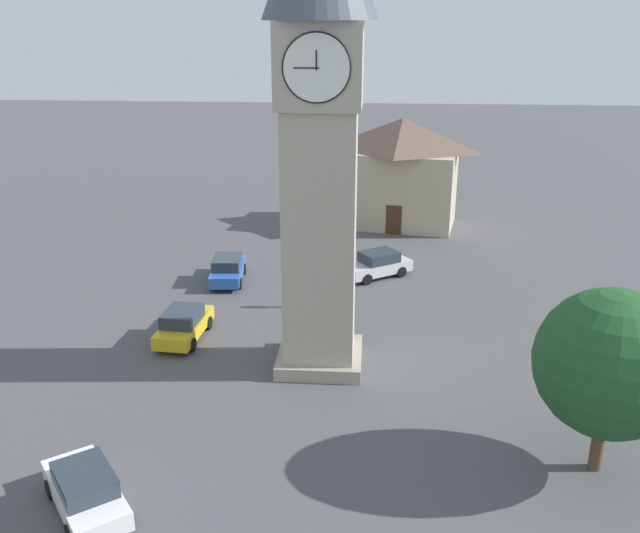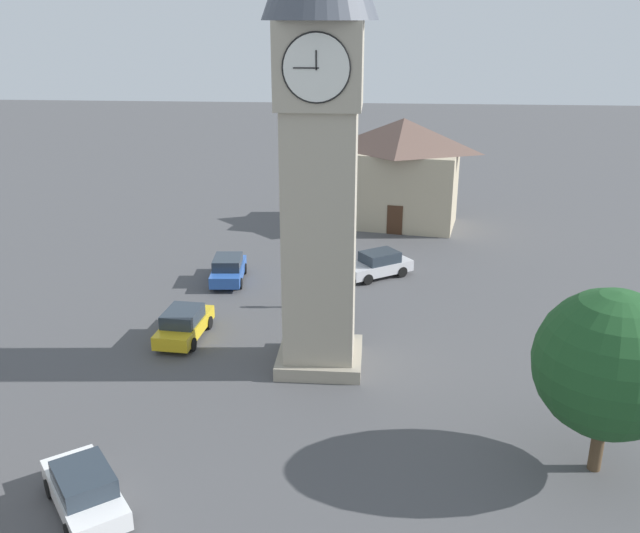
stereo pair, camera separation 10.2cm
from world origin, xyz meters
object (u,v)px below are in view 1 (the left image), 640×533
(car_blue_kerb, at_px, (377,264))
(car_silver_kerb, at_px, (85,490))
(car_white_side, at_px, (228,269))
(clock_tower, at_px, (320,88))
(car_red_corner, at_px, (184,324))
(pedestrian, at_px, (287,290))
(building_shop_left, at_px, (401,171))
(tree, at_px, (611,363))

(car_blue_kerb, distance_m, car_silver_kerb, 23.33)
(car_blue_kerb, xyz_separation_m, car_white_side, (8.70, 1.49, 0.00))
(clock_tower, xyz_separation_m, car_red_corner, (6.69, -1.99, -11.22))
(clock_tower, xyz_separation_m, car_blue_kerb, (-2.55, -11.20, -11.22))
(clock_tower, bearing_deg, car_silver_kerb, 57.69)
(clock_tower, relative_size, car_red_corner, 4.83)
(clock_tower, distance_m, car_red_corner, 13.21)
(clock_tower, bearing_deg, car_blue_kerb, -102.83)
(car_blue_kerb, xyz_separation_m, pedestrian, (4.77, 5.03, 0.25))
(car_white_side, bearing_deg, car_blue_kerb, -170.28)
(pedestrian, height_order, building_shop_left, building_shop_left)
(car_white_side, bearing_deg, clock_tower, 122.35)
(car_blue_kerb, height_order, car_white_side, same)
(car_white_side, distance_m, pedestrian, 5.30)
(car_red_corner, xyz_separation_m, car_white_side, (-0.54, -7.72, 0.00))
(car_red_corner, distance_m, tree, 19.14)
(car_blue_kerb, distance_m, car_red_corner, 13.05)
(tree, bearing_deg, clock_tower, -34.60)
(clock_tower, xyz_separation_m, car_white_side, (6.15, -9.71, -11.22))
(car_blue_kerb, relative_size, car_silver_kerb, 1.01)
(car_red_corner, bearing_deg, clock_tower, 163.40)
(pedestrian, bearing_deg, clock_tower, 109.72)
(car_silver_kerb, relative_size, pedestrian, 2.54)
(tree, bearing_deg, building_shop_left, -78.86)
(clock_tower, xyz_separation_m, pedestrian, (2.21, -6.18, -10.97))
(building_shop_left, bearing_deg, car_red_corner, 61.96)
(car_red_corner, xyz_separation_m, tree, (-16.65, 8.86, 3.26))
(car_red_corner, xyz_separation_m, building_shop_left, (-10.88, -20.42, 3.24))
(car_red_corner, bearing_deg, tree, 151.96)
(car_blue_kerb, bearing_deg, pedestrian, 46.54)
(car_blue_kerb, distance_m, car_white_side, 8.83)
(car_silver_kerb, distance_m, pedestrian, 17.02)
(car_silver_kerb, bearing_deg, pedestrian, -104.62)
(car_blue_kerb, relative_size, car_red_corner, 1.02)
(clock_tower, relative_size, pedestrian, 12.14)
(clock_tower, distance_m, car_silver_kerb, 16.56)
(clock_tower, bearing_deg, pedestrian, -70.28)
(car_silver_kerb, distance_m, car_white_side, 20.01)
(car_blue_kerb, distance_m, pedestrian, 6.93)
(clock_tower, bearing_deg, tree, 145.40)
(building_shop_left, bearing_deg, car_silver_kerb, 71.89)
(car_silver_kerb, xyz_separation_m, car_red_corner, (0.18, -12.29, 0.00))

